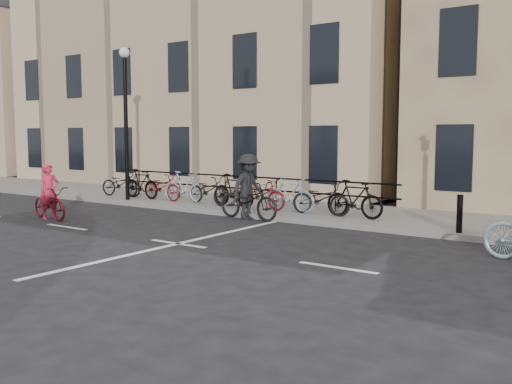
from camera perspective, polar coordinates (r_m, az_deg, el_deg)
The scene contains 9 objects.
ground at distance 12.99m, azimuth -7.80°, elevation -5.16°, with size 120.00×120.00×0.00m, color black.
sidewalk at distance 20.05m, azimuth -4.49°, elevation -1.03°, with size 46.00×4.00×0.15m, color slate.
building_west at distance 28.62m, azimuth -3.32°, elevation 11.22°, with size 20.00×10.00×10.00m, color #C9AD88.
building_far at distance 41.33m, azimuth -22.31°, elevation 8.44°, with size 12.00×10.00×9.00m, color #C9AD88.
lamp_post at distance 20.51m, azimuth -12.92°, elevation 8.55°, with size 0.36×0.36×5.28m.
bollard_east at distance 14.19m, azimuth 19.69°, elevation -2.07°, with size 0.14×0.14×0.90m, color black.
parked_bikes at distance 18.50m, azimuth -3.59°, elevation 0.18°, with size 11.45×1.23×1.05m.
cyclist_pink at distance 17.55m, azimuth -19.94°, elevation -0.76°, with size 1.88×0.90×1.61m.
cyclist_dark at distance 16.41m, azimuth -0.76°, elevation -0.18°, with size 2.19×1.29×1.89m.
Camera 1 is at (8.72, -9.32, 2.47)m, focal length 40.00 mm.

